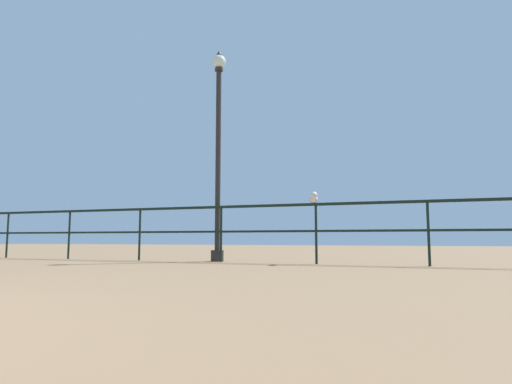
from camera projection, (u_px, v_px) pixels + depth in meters
name	position (u px, v px, depth m)	size (l,w,h in m)	color
pier_railing	(221.00, 221.00, 8.44)	(22.36, 0.05, 1.08)	black
lamppost_center	(218.00, 144.00, 8.87)	(0.28, 0.28, 4.34)	#282321
seagull_on_rail	(314.00, 198.00, 7.82)	(0.23, 0.40, 0.19)	silver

